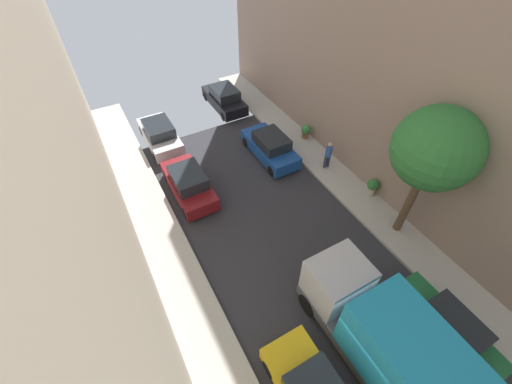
{
  "coord_description": "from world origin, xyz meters",
  "views": [
    {
      "loc": [
        -5.6,
        -1.64,
        12.73
      ],
      "look_at": [
        0.21,
        8.79,
        0.5
      ],
      "focal_mm": 22.83,
      "sensor_mm": 36.0,
      "label": 1
    }
  ],
  "objects_px": {
    "pedestrian": "(328,154)",
    "potted_plant_1": "(306,131)",
    "parked_car_right_3": "(270,147)",
    "parked_car_right_4": "(224,99)",
    "parked_car_right_2": "(444,330)",
    "potted_plant_2": "(373,186)",
    "parked_car_left_4": "(160,135)",
    "delivery_truck": "(389,344)",
    "parked_car_left_3": "(189,183)",
    "street_tree_1": "(436,150)"
  },
  "relations": [
    {
      "from": "pedestrian",
      "to": "potted_plant_2",
      "type": "height_order",
      "value": "pedestrian"
    },
    {
      "from": "parked_car_right_4",
      "to": "pedestrian",
      "type": "xyz_separation_m",
      "value": [
        2.27,
        -8.99,
        0.35
      ]
    },
    {
      "from": "pedestrian",
      "to": "potted_plant_1",
      "type": "bearing_deg",
      "value": 78.51
    },
    {
      "from": "delivery_truck",
      "to": "parked_car_left_4",
      "type": "bearing_deg",
      "value": 99.4
    },
    {
      "from": "parked_car_right_2",
      "to": "street_tree_1",
      "type": "relative_size",
      "value": 0.64
    },
    {
      "from": "delivery_truck",
      "to": "parked_car_right_4",
      "type": "bearing_deg",
      "value": 81.61
    },
    {
      "from": "parked_car_left_4",
      "to": "parked_car_left_3",
      "type": "bearing_deg",
      "value": -90.0
    },
    {
      "from": "parked_car_right_2",
      "to": "delivery_truck",
      "type": "xyz_separation_m",
      "value": [
        -2.7,
        0.5,
        1.07
      ]
    },
    {
      "from": "parked_car_right_4",
      "to": "delivery_truck",
      "type": "height_order",
      "value": "delivery_truck"
    },
    {
      "from": "street_tree_1",
      "to": "potted_plant_2",
      "type": "distance_m",
      "value": 4.91
    },
    {
      "from": "parked_car_left_3",
      "to": "parked_car_right_2",
      "type": "distance_m",
      "value": 12.97
    },
    {
      "from": "parked_car_right_3",
      "to": "parked_car_right_4",
      "type": "bearing_deg",
      "value": 90.0
    },
    {
      "from": "parked_car_left_3",
      "to": "parked_car_left_4",
      "type": "xyz_separation_m",
      "value": [
        0.0,
        5.02,
        0.0
      ]
    },
    {
      "from": "potted_plant_1",
      "to": "potted_plant_2",
      "type": "height_order",
      "value": "potted_plant_2"
    },
    {
      "from": "parked_car_left_3",
      "to": "delivery_truck",
      "type": "xyz_separation_m",
      "value": [
        2.7,
        -11.29,
        1.07
      ]
    },
    {
      "from": "parked_car_right_2",
      "to": "pedestrian",
      "type": "bearing_deg",
      "value": 77.0
    },
    {
      "from": "parked_car_right_2",
      "to": "potted_plant_1",
      "type": "height_order",
      "value": "parked_car_right_2"
    },
    {
      "from": "parked_car_left_3",
      "to": "street_tree_1",
      "type": "height_order",
      "value": "street_tree_1"
    },
    {
      "from": "parked_car_left_4",
      "to": "street_tree_1",
      "type": "bearing_deg",
      "value": -57.37
    },
    {
      "from": "parked_car_right_4",
      "to": "potted_plant_1",
      "type": "relative_size",
      "value": 4.74
    },
    {
      "from": "pedestrian",
      "to": "potted_plant_2",
      "type": "distance_m",
      "value": 3.04
    },
    {
      "from": "parked_car_left_3",
      "to": "parked_car_left_4",
      "type": "height_order",
      "value": "same"
    },
    {
      "from": "parked_car_left_4",
      "to": "potted_plant_1",
      "type": "xyz_separation_m",
      "value": [
        8.27,
        -4.03,
        -0.08
      ]
    },
    {
      "from": "parked_car_left_3",
      "to": "parked_car_right_2",
      "type": "relative_size",
      "value": 1.0
    },
    {
      "from": "potted_plant_1",
      "to": "delivery_truck",
      "type": "bearing_deg",
      "value": -114.39
    },
    {
      "from": "potted_plant_1",
      "to": "parked_car_right_4",
      "type": "bearing_deg",
      "value": 115.46
    },
    {
      "from": "parked_car_right_3",
      "to": "parked_car_right_4",
      "type": "relative_size",
      "value": 1.0
    },
    {
      "from": "parked_car_left_4",
      "to": "parked_car_right_4",
      "type": "height_order",
      "value": "same"
    },
    {
      "from": "parked_car_left_3",
      "to": "pedestrian",
      "type": "bearing_deg",
      "value": -14.44
    },
    {
      "from": "parked_car_right_3",
      "to": "potted_plant_2",
      "type": "relative_size",
      "value": 4.26
    },
    {
      "from": "parked_car_right_2",
      "to": "parked_car_right_3",
      "type": "distance_m",
      "value": 12.38
    },
    {
      "from": "pedestrian",
      "to": "potted_plant_1",
      "type": "xyz_separation_m",
      "value": [
        0.6,
        2.97,
        -0.44
      ]
    },
    {
      "from": "delivery_truck",
      "to": "potted_plant_2",
      "type": "bearing_deg",
      "value": 48.36
    },
    {
      "from": "parked_car_left_3",
      "to": "parked_car_right_3",
      "type": "xyz_separation_m",
      "value": [
        5.4,
        0.59,
        0.0
      ]
    },
    {
      "from": "potted_plant_2",
      "to": "parked_car_left_4",
      "type": "bearing_deg",
      "value": 130.17
    },
    {
      "from": "parked_car_right_3",
      "to": "pedestrian",
      "type": "height_order",
      "value": "pedestrian"
    },
    {
      "from": "parked_car_right_2",
      "to": "potted_plant_2",
      "type": "distance_m",
      "value": 7.5
    },
    {
      "from": "parked_car_left_4",
      "to": "potted_plant_2",
      "type": "bearing_deg",
      "value": -49.83
    },
    {
      "from": "parked_car_right_4",
      "to": "potted_plant_2",
      "type": "height_order",
      "value": "parked_car_right_4"
    },
    {
      "from": "parked_car_right_4",
      "to": "delivery_truck",
      "type": "distance_m",
      "value": 18.54
    },
    {
      "from": "delivery_truck",
      "to": "potted_plant_2",
      "type": "xyz_separation_m",
      "value": [
        5.68,
        6.39,
        -1.07
      ]
    },
    {
      "from": "parked_car_right_3",
      "to": "parked_car_right_4",
      "type": "distance_m",
      "value": 6.43
    },
    {
      "from": "parked_car_left_4",
      "to": "parked_car_right_4",
      "type": "distance_m",
      "value": 5.76
    },
    {
      "from": "street_tree_1",
      "to": "potted_plant_1",
      "type": "height_order",
      "value": "street_tree_1"
    },
    {
      "from": "pedestrian",
      "to": "potted_plant_1",
      "type": "relative_size",
      "value": 1.94
    },
    {
      "from": "parked_car_right_4",
      "to": "street_tree_1",
      "type": "xyz_separation_m",
      "value": [
        2.48,
        -14.31,
        4.27
      ]
    },
    {
      "from": "potted_plant_1",
      "to": "parked_car_left_4",
      "type": "bearing_deg",
      "value": 154.01
    },
    {
      "from": "parked_car_left_3",
      "to": "pedestrian",
      "type": "relative_size",
      "value": 2.44
    },
    {
      "from": "parked_car_right_4",
      "to": "street_tree_1",
      "type": "relative_size",
      "value": 0.64
    },
    {
      "from": "pedestrian",
      "to": "potted_plant_1",
      "type": "height_order",
      "value": "pedestrian"
    }
  ]
}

